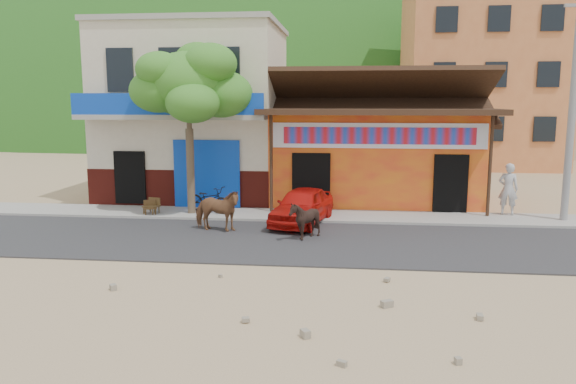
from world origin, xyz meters
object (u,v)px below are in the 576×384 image
Objects in this scene: red_car at (302,206)px; tree at (189,129)px; cow_dark at (305,220)px; scooter at (209,199)px; cafe_chair_right at (150,201)px; cow_tan at (217,210)px; utility_pole at (573,100)px; cafe_chair_left at (151,199)px; pedestrian at (508,189)px.

tree is at bearing 179.42° from red_car.
scooter is at bearing -143.19° from cow_dark.
cafe_chair_right is (-2.00, -0.52, -0.02)m from scooter.
cow_tan is 2.91m from cow_dark.
utility_pole is 8.88× the size of cafe_chair_right.
tree reaches higher than scooter.
cow_dark is at bearing -35.51° from tree.
tree is 0.75× the size of utility_pole.
utility_pole is 14.63m from cafe_chair_left.
cow_dark reaches higher than cafe_chair_left.
pedestrian is 2.03× the size of cafe_chair_right.
cafe_chair_left is at bearing 65.80° from cafe_chair_right.
red_car is 1.95× the size of pedestrian.
cow_dark is 0.63× the size of pedestrian.
cow_tan is at bearing -116.84° from cow_dark.
cow_dark is 2.09m from red_car.
utility_pole reaches higher than cafe_chair_right.
scooter is (-12.20, -0.05, -3.53)m from utility_pole.
tree is 5.85m from cow_dark.
pedestrian reaches higher than cafe_chair_left.
tree reaches higher than pedestrian.
tree is at bearing 19.02° from pedestrian.
cafe_chair_right is (-1.40, -0.37, -2.55)m from tree.
pedestrian is at bearing 4.62° from tree.
red_car is at bearing -13.86° from tree.
utility_pole reaches higher than scooter.
cafe_chair_left is (-5.45, 0.75, -0.02)m from red_car.
cow_dark is 0.32× the size of red_car.
scooter is 2.07m from cafe_chair_right.
cow_tan is at bearing -58.43° from cafe_chair_right.
cow_dark is at bearing 44.58° from pedestrian.
utility_pole reaches higher than cafe_chair_left.
red_car is (-8.75, -1.20, -3.47)m from utility_pole.
utility_pole reaches higher than red_car.
red_car is (-0.25, 2.07, 0.03)m from cow_dark.
cafe_chair_right is at bearing -177.71° from utility_pole.
pedestrian reaches higher than cow_dark.
utility_pole is 4.45× the size of scooter.
red_car is 3.50× the size of cafe_chair_left.
tree is at bearing 26.41° from cafe_chair_left.
pedestrian is 12.60m from cafe_chair_right.
cafe_chair_right is (-5.70, 2.70, -0.05)m from cow_dark.
utility_pole is at bearing 98.91° from cow_dark.
red_car is 3.64m from scooter.
utility_pole is 9.49m from red_car.
cow_tan is 3.56m from cafe_chair_left.
cow_tan is at bearing 32.94° from pedestrian.
cafe_chair_left is at bearing -169.84° from tree.
cow_dark is (-8.50, -3.27, -3.50)m from utility_pole.
cow_dark is 0.64× the size of scooter.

